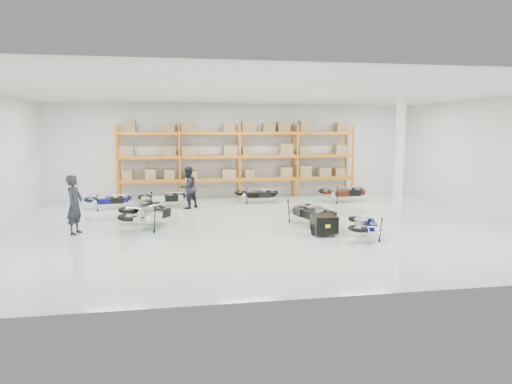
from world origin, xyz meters
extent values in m
plane|color=#AEC2B3|center=(0.00, 0.00, 0.00)|extent=(18.00, 18.00, 0.00)
plane|color=white|center=(0.00, 0.00, 4.50)|extent=(18.00, 18.00, 0.00)
plane|color=silver|center=(0.00, 7.00, 2.25)|extent=(18.00, 0.00, 18.00)
plane|color=silver|center=(0.00, -7.00, 2.25)|extent=(18.00, 0.00, 18.00)
plane|color=silver|center=(9.00, 0.00, 2.25)|extent=(0.00, 14.00, 14.00)
cube|color=#D9650B|center=(-5.60, 6.00, 1.75)|extent=(0.08, 0.08, 3.50)
cube|color=#D9650B|center=(-5.60, 6.90, 1.75)|extent=(0.08, 0.08, 3.50)
cube|color=#D9650B|center=(-2.80, 6.00, 1.75)|extent=(0.08, 0.08, 3.50)
cube|color=#D9650B|center=(-2.80, 6.90, 1.75)|extent=(0.08, 0.08, 3.50)
cube|color=#D9650B|center=(0.00, 6.00, 1.75)|extent=(0.08, 0.08, 3.50)
cube|color=#D9650B|center=(0.00, 6.90, 1.75)|extent=(0.08, 0.08, 3.50)
cube|color=#D9650B|center=(2.80, 6.00, 1.75)|extent=(0.08, 0.08, 3.50)
cube|color=#D9650B|center=(2.80, 6.90, 1.75)|extent=(0.08, 0.08, 3.50)
cube|color=#D9650B|center=(5.60, 6.00, 1.75)|extent=(0.08, 0.08, 3.50)
cube|color=#D9650B|center=(5.60, 6.90, 1.75)|extent=(0.08, 0.08, 3.50)
cube|color=#D9650B|center=(-4.20, 6.00, 0.90)|extent=(2.70, 0.08, 0.12)
cube|color=#D9650B|center=(-4.20, 6.90, 0.90)|extent=(2.70, 0.08, 0.12)
cube|color=#9E8051|center=(-4.20, 6.45, 0.97)|extent=(2.68, 0.88, 0.02)
cube|color=#9E8051|center=(-4.20, 6.45, 1.20)|extent=(2.40, 0.70, 0.44)
cube|color=#D9650B|center=(-1.40, 6.00, 0.90)|extent=(2.70, 0.08, 0.12)
cube|color=#D9650B|center=(-1.40, 6.90, 0.90)|extent=(2.70, 0.08, 0.12)
cube|color=#9E8051|center=(-1.40, 6.45, 0.97)|extent=(2.68, 0.88, 0.02)
cube|color=#9E8051|center=(-1.40, 6.45, 1.20)|extent=(2.40, 0.70, 0.44)
cube|color=#D9650B|center=(1.40, 6.00, 0.90)|extent=(2.70, 0.08, 0.12)
cube|color=#D9650B|center=(1.40, 6.90, 0.90)|extent=(2.70, 0.08, 0.12)
cube|color=#9E8051|center=(1.40, 6.45, 0.97)|extent=(2.68, 0.88, 0.02)
cube|color=#9E8051|center=(1.40, 6.45, 1.20)|extent=(2.40, 0.70, 0.44)
cube|color=#D9650B|center=(4.20, 6.00, 0.90)|extent=(2.70, 0.08, 0.12)
cube|color=#D9650B|center=(4.20, 6.90, 0.90)|extent=(2.70, 0.08, 0.12)
cube|color=#9E8051|center=(4.20, 6.45, 0.97)|extent=(2.68, 0.88, 0.02)
cube|color=#9E8051|center=(4.20, 6.45, 1.20)|extent=(2.40, 0.70, 0.44)
cube|color=#D9650B|center=(-4.20, 6.00, 2.00)|extent=(2.70, 0.08, 0.12)
cube|color=#D9650B|center=(-4.20, 6.90, 2.00)|extent=(2.70, 0.08, 0.12)
cube|color=#9E8051|center=(-4.20, 6.45, 2.07)|extent=(2.68, 0.88, 0.02)
cube|color=#9E8051|center=(-4.20, 6.45, 2.30)|extent=(2.40, 0.70, 0.44)
cube|color=#D9650B|center=(-1.40, 6.00, 2.00)|extent=(2.70, 0.08, 0.12)
cube|color=#D9650B|center=(-1.40, 6.90, 2.00)|extent=(2.70, 0.08, 0.12)
cube|color=#9E8051|center=(-1.40, 6.45, 2.07)|extent=(2.68, 0.88, 0.02)
cube|color=#9E8051|center=(-1.40, 6.45, 2.30)|extent=(2.40, 0.70, 0.44)
cube|color=#D9650B|center=(1.40, 6.00, 2.00)|extent=(2.70, 0.08, 0.12)
cube|color=#D9650B|center=(1.40, 6.90, 2.00)|extent=(2.70, 0.08, 0.12)
cube|color=#9E8051|center=(1.40, 6.45, 2.07)|extent=(2.68, 0.88, 0.02)
cube|color=#9E8051|center=(1.40, 6.45, 2.30)|extent=(2.40, 0.70, 0.44)
cube|color=#D9650B|center=(4.20, 6.00, 2.00)|extent=(2.70, 0.08, 0.12)
cube|color=#D9650B|center=(4.20, 6.90, 2.00)|extent=(2.70, 0.08, 0.12)
cube|color=#9E8051|center=(4.20, 6.45, 2.07)|extent=(2.68, 0.88, 0.02)
cube|color=#9E8051|center=(4.20, 6.45, 2.30)|extent=(2.40, 0.70, 0.44)
cube|color=#D9650B|center=(-4.20, 6.00, 3.10)|extent=(2.70, 0.08, 0.12)
cube|color=#D9650B|center=(-4.20, 6.90, 3.10)|extent=(2.70, 0.08, 0.12)
cube|color=#9E8051|center=(-4.20, 6.45, 3.17)|extent=(2.68, 0.88, 0.02)
cube|color=#9E8051|center=(-4.20, 6.45, 3.40)|extent=(2.40, 0.70, 0.44)
cube|color=#D9650B|center=(-1.40, 6.00, 3.10)|extent=(2.70, 0.08, 0.12)
cube|color=#D9650B|center=(-1.40, 6.90, 3.10)|extent=(2.70, 0.08, 0.12)
cube|color=#9E8051|center=(-1.40, 6.45, 3.17)|extent=(2.68, 0.88, 0.02)
cube|color=#9E8051|center=(-1.40, 6.45, 3.40)|extent=(2.40, 0.70, 0.44)
cube|color=#D9650B|center=(1.40, 6.00, 3.10)|extent=(2.70, 0.08, 0.12)
cube|color=#D9650B|center=(1.40, 6.90, 3.10)|extent=(2.70, 0.08, 0.12)
cube|color=#9E8051|center=(1.40, 6.45, 3.17)|extent=(2.68, 0.88, 0.02)
cube|color=#9E8051|center=(1.40, 6.45, 3.40)|extent=(2.40, 0.70, 0.44)
cube|color=#D9650B|center=(4.20, 6.00, 3.10)|extent=(2.70, 0.08, 0.12)
cube|color=#D9650B|center=(4.20, 6.90, 3.10)|extent=(2.70, 0.08, 0.12)
cube|color=#9E8051|center=(4.20, 6.45, 3.17)|extent=(2.68, 0.88, 0.02)
cube|color=#9E8051|center=(4.20, 6.45, 3.40)|extent=(2.40, 0.70, 0.44)
cube|color=white|center=(5.20, 0.50, 2.25)|extent=(0.25, 0.25, 4.50)
cube|color=black|center=(1.58, -1.82, 0.37)|extent=(0.74, 0.92, 0.51)
cube|color=yellow|center=(1.58, -2.27, 0.37)|extent=(0.15, 0.03, 0.10)
torus|color=black|center=(1.22, -1.82, 0.19)|extent=(0.07, 0.35, 0.35)
torus|color=black|center=(1.93, -1.82, 0.19)|extent=(0.07, 0.35, 0.35)
cylinder|color=black|center=(1.58, -1.22, 0.42)|extent=(0.08, 0.84, 0.04)
imported|color=black|center=(-6.11, -0.34, 0.93)|extent=(0.60, 0.77, 1.87)
imported|color=black|center=(-2.48, 3.83, 0.88)|extent=(1.08, 1.06, 1.76)
camera|label=1|loc=(-2.88, -15.23, 3.27)|focal=32.00mm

